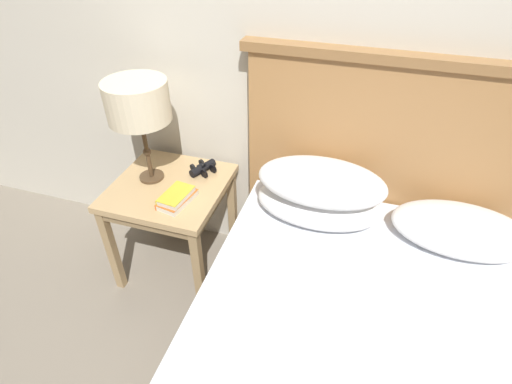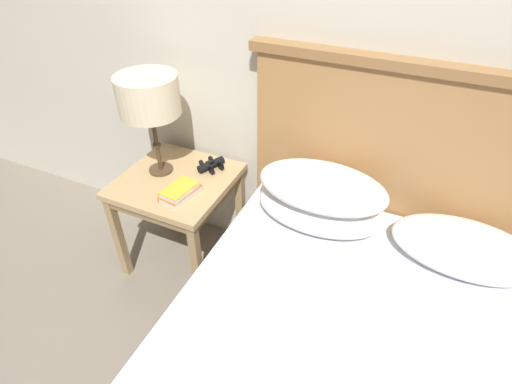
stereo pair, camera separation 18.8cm
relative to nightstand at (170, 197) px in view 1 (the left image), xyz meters
name	(u,v)px [view 1 (the left image)]	position (x,y,z in m)	size (l,w,h in m)	color
wall_back	(298,39)	(0.58, 0.35, 0.78)	(8.00, 0.06, 2.60)	beige
nightstand	(170,197)	(0.00, 0.00, 0.00)	(0.58, 0.58, 0.60)	tan
bed	(365,354)	(1.10, -0.50, -0.19)	(1.55, 1.80, 1.30)	brown
table_lamp	(138,103)	(-0.11, 0.03, 0.51)	(0.31, 0.31, 0.54)	#4C3823
book_on_nightstand	(177,200)	(0.11, -0.12, 0.10)	(0.15, 0.22, 0.03)	silver
book_stacked_on_top	(176,195)	(0.11, -0.12, 0.13)	(0.13, 0.20, 0.03)	silver
binoculars_pair	(203,168)	(0.13, 0.17, 0.10)	(0.16, 0.16, 0.05)	black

